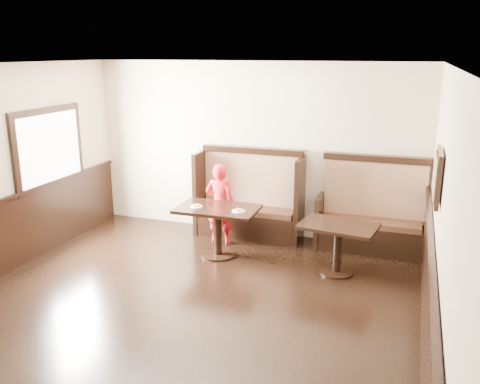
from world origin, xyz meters
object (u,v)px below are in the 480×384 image
at_px(table_main, 218,219).
at_px(table_neighbor, 338,237).
at_px(child, 220,204).
at_px(booth_main, 250,204).
at_px(booth_neighbor, 372,220).

xyz_separation_m(table_main, table_neighbor, (1.76, -0.04, -0.05)).
bearing_deg(child, table_main, 106.73).
height_order(booth_main, table_main, booth_main).
height_order(booth_neighbor, child, booth_neighbor).
bearing_deg(table_neighbor, booth_neighbor, 79.18).
relative_size(booth_neighbor, table_neighbor, 1.51).
relative_size(booth_main, table_neighbor, 1.60).
height_order(booth_main, table_neighbor, booth_main).
bearing_deg(table_neighbor, child, 172.92).
distance_m(booth_main, booth_neighbor, 1.95).
distance_m(table_main, table_neighbor, 1.76).
relative_size(booth_main, booth_neighbor, 1.06).
height_order(booth_main, child, booth_main).
xyz_separation_m(booth_main, child, (-0.32, -0.50, 0.12)).
xyz_separation_m(booth_main, table_main, (-0.17, -1.00, 0.05)).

